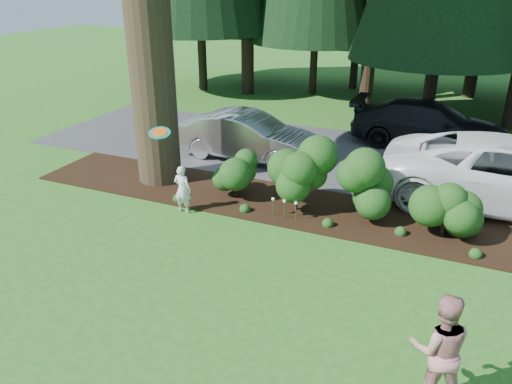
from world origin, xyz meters
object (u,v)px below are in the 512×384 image
at_px(car_silver_wagon, 248,136).
at_px(child, 183,189).
at_px(frisbee, 160,133).
at_px(car_dark_suv, 430,124).
at_px(adult, 439,349).

xyz_separation_m(car_silver_wagon, child, (0.11, -4.29, -0.15)).
height_order(child, frisbee, frisbee).
xyz_separation_m(child, frisbee, (-0.70, 0.21, 1.35)).
relative_size(car_dark_suv, adult, 3.09).
height_order(adult, frisbee, frisbee).
bearing_deg(adult, car_silver_wagon, -63.09).
distance_m(child, adult, 7.58).
bearing_deg(car_silver_wagon, child, -176.76).
xyz_separation_m(car_silver_wagon, adult, (6.62, -8.15, 0.09)).
xyz_separation_m(child, adult, (6.51, -3.86, 0.24)).
height_order(car_silver_wagon, adult, adult).
height_order(car_silver_wagon, car_dark_suv, car_dark_suv).
relative_size(car_silver_wagon, frisbee, 8.09).
bearing_deg(car_dark_suv, child, 147.53).
distance_m(child, frisbee, 1.54).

